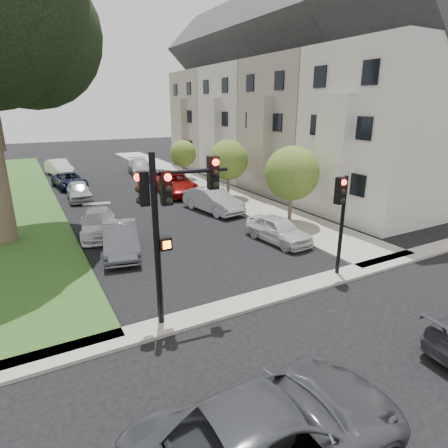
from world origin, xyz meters
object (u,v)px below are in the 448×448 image
car_cross_near (275,432)px  car_parked_5 (121,239)px  car_parked_6 (98,223)px  small_tree_c (183,154)px  traffic_signal_secondary (341,208)px  car_parked_4 (141,167)px  car_parked_3 (161,177)px  car_parked_9 (59,168)px  car_parked_8 (70,180)px  small_tree_a (292,173)px  car_parked_7 (79,191)px  car_parked_0 (278,229)px  small_tree_b (228,160)px  traffic_signal_main (169,209)px  car_parked_1 (213,200)px  car_parked_2 (176,184)px

car_cross_near → car_parked_5: (0.12, 12.22, -0.07)m
car_parked_6 → car_cross_near: bearing=-79.1°
small_tree_c → traffic_signal_secondary: 22.01m
car_cross_near → car_parked_4: 32.93m
car_parked_3 → car_parked_9: 11.57m
car_parked_3 → car_parked_8: bearing=160.7°
small_tree_a → car_parked_7: 15.69m
small_tree_a → car_parked_0: small_tree_a is taller
small_tree_b → car_parked_5: bearing=-144.3°
car_parked_4 → car_parked_8: bearing=-147.2°
small_tree_c → car_parked_4: bearing=119.6°
traffic_signal_main → car_parked_5: bearing=90.3°
small_tree_a → car_parked_1: size_ratio=0.97×
small_tree_c → car_parked_8: (-9.74, 1.32, -1.78)m
car_parked_2 → car_parked_9: car_parked_2 is taller
car_cross_near → car_parked_5: size_ratio=1.30×
small_tree_a → car_parked_4: size_ratio=0.88×
car_cross_near → car_parked_2: bearing=-16.8°
car_cross_near → car_parked_0: size_ratio=1.45×
car_parked_4 → car_parked_9: size_ratio=1.10×
small_tree_b → car_parked_8: small_tree_b is taller
small_tree_b → car_parked_7: (-9.68, 4.90, -2.18)m
small_tree_c → car_parked_5: 18.11m
traffic_signal_main → car_parked_2: bearing=68.0°
small_tree_c → car_parked_7: small_tree_c is taller
car_cross_near → car_parked_2: size_ratio=0.98×
car_parked_2 → car_parked_5: (-6.82, -10.27, -0.08)m
car_parked_0 → car_parked_9: bearing=100.7°
traffic_signal_secondary → car_parked_6: 12.54m
small_tree_a → car_parked_3: bearing=99.9°
car_parked_0 → car_parked_4: bearing=85.2°
car_parked_5 → car_parked_9: 23.17m
traffic_signal_main → car_parked_0: size_ratio=1.40×
car_parked_9 → small_tree_c: bearing=-49.1°
traffic_signal_secondary → car_cross_near: traffic_signal_secondary is taller
car_cross_near → car_parked_2: car_parked_2 is taller
traffic_signal_main → car_parked_3: traffic_signal_main is taller
small_tree_c → car_parked_3: size_ratio=0.92×
small_tree_a → small_tree_c: 15.61m
small_tree_c → car_parked_0: 17.72m
car_parked_6 → car_parked_8: bearing=98.9°
small_tree_b → car_parked_2: size_ratio=0.74×
car_parked_1 → car_parked_7: (-7.13, 7.42, -0.09)m
car_parked_6 → car_parked_8: 13.29m
traffic_signal_main → car_parked_9: size_ratio=1.17×
small_tree_c → car_parked_1: size_ratio=0.77×
small_tree_c → car_cross_near: size_ratio=0.64×
small_tree_a → car_parked_6: 10.88m
car_parked_0 → car_parked_8: size_ratio=0.84×
small_tree_c → car_parked_3: 3.26m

